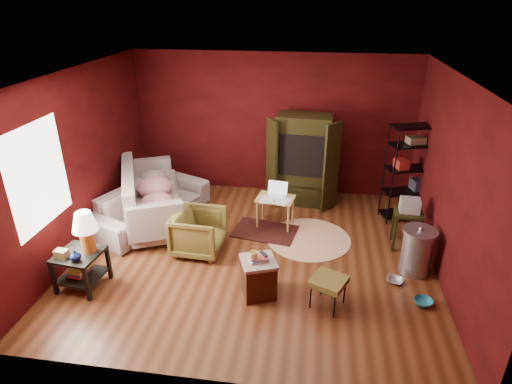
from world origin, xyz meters
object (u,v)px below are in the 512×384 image
sofa (150,198)px  hamper (259,277)px  laptop_desk (276,200)px  wire_shelving (412,169)px  side_table (83,243)px  tv_armoire (303,159)px  armchair (199,230)px

sofa → hamper: 2.86m
laptop_desk → wire_shelving: (2.34, 0.63, 0.48)m
side_table → laptop_desk: size_ratio=1.44×
laptop_desk → tv_armoire: tv_armoire is taller
armchair → laptop_desk: (1.11, 1.02, 0.11)m
armchair → laptop_desk: laptop_desk is taller
laptop_desk → tv_armoire: 1.16m
hamper → laptop_desk: bearing=89.2°
armchair → side_table: bearing=132.2°
armchair → laptop_desk: size_ratio=0.97×
tv_armoire → wire_shelving: bearing=-6.6°
side_table → hamper: 2.45m
tv_armoire → side_table: bearing=-128.5°
side_table → wire_shelving: wire_shelving is taller
armchair → side_table: side_table is taller
laptop_desk → tv_armoire: size_ratio=0.45×
side_table → wire_shelving: 5.50m
side_table → sofa: bearing=84.2°
tv_armoire → wire_shelving: 1.97m
side_table → tv_armoire: (2.84, 3.09, 0.23)m
laptop_desk → tv_armoire: (0.40, 1.00, 0.42)m
sofa → laptop_desk: (2.24, 0.15, 0.04)m
hamper → side_table: bearing=-176.7°
side_table → laptop_desk: side_table is taller
sofa → hamper: sofa is taller
tv_armoire → hamper: bearing=-94.1°
tv_armoire → sofa: bearing=-152.3°
armchair → hamper: size_ratio=1.22×
sofa → hamper: bearing=-105.7°
side_table → wire_shelving: (4.78, 2.72, 0.28)m
sofa → side_table: size_ratio=2.03×
laptop_desk → sofa: bearing=-167.7°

